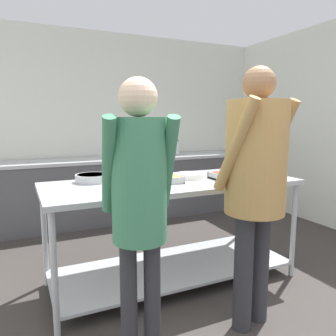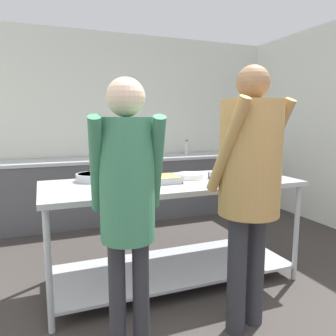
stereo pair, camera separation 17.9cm
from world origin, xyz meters
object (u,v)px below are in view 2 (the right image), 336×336
(serving_tray_vegetables, at_px, (154,180))
(guest_serving_left, at_px, (250,173))
(guest_serving_right, at_px, (127,190))
(water_bottle, at_px, (187,148))
(sauce_pan, at_px, (93,177))
(serving_tray_roast, at_px, (242,177))
(plate_stack, at_px, (190,176))

(serving_tray_vegetables, bearing_deg, guest_serving_left, -63.60)
(guest_serving_left, bearing_deg, guest_serving_right, -179.36)
(water_bottle, bearing_deg, sauce_pan, -133.59)
(serving_tray_vegetables, xyz_separation_m, serving_tray_roast, (0.77, -0.13, 0.00))
(serving_tray_vegetables, bearing_deg, plate_stack, 11.56)
(plate_stack, bearing_deg, guest_serving_right, -132.48)
(sauce_pan, xyz_separation_m, guest_serving_left, (0.84, -1.05, 0.14))
(guest_serving_right, bearing_deg, water_bottle, 59.70)
(sauce_pan, xyz_separation_m, serving_tray_roast, (1.22, -0.40, -0.01))
(serving_tray_roast, distance_m, guest_serving_right, 1.36)
(plate_stack, distance_m, serving_tray_roast, 0.45)
(guest_serving_left, distance_m, guest_serving_right, 0.81)
(plate_stack, relative_size, serving_tray_roast, 0.51)
(serving_tray_vegetables, xyz_separation_m, guest_serving_left, (0.39, -0.78, 0.15))
(plate_stack, bearing_deg, serving_tray_roast, -27.03)
(guest_serving_left, distance_m, water_bottle, 2.94)
(guest_serving_left, height_order, guest_serving_right, guest_serving_left)
(guest_serving_left, bearing_deg, plate_stack, 91.28)
(plate_stack, bearing_deg, guest_serving_left, -88.72)
(plate_stack, height_order, guest_serving_right, guest_serving_right)
(water_bottle, bearing_deg, guest_serving_left, -106.64)
(plate_stack, relative_size, guest_serving_left, 0.14)
(serving_tray_vegetables, distance_m, plate_stack, 0.37)
(plate_stack, distance_m, guest_serving_left, 0.87)
(plate_stack, height_order, serving_tray_roast, serving_tray_roast)
(plate_stack, distance_m, guest_serving_right, 1.17)
(water_bottle, bearing_deg, guest_serving_right, -120.30)
(serving_tray_roast, xyz_separation_m, water_bottle, (0.46, 2.16, 0.07))
(sauce_pan, bearing_deg, serving_tray_roast, -18.08)
(sauce_pan, xyz_separation_m, guest_serving_right, (0.03, -1.06, 0.09))
(serving_tray_roast, xyz_separation_m, guest_serving_right, (-1.19, -0.66, 0.11))
(guest_serving_left, bearing_deg, serving_tray_roast, 59.61)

